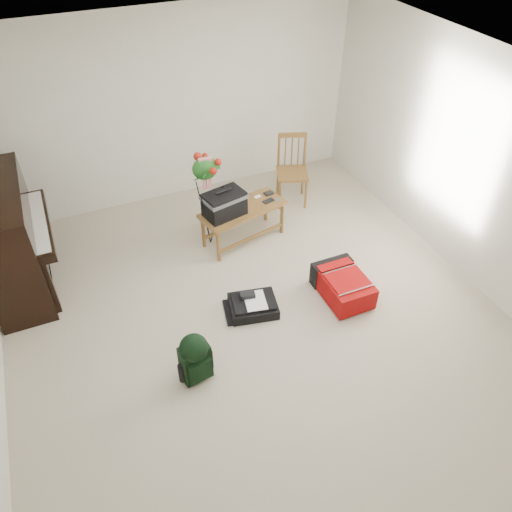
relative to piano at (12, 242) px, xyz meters
name	(u,v)px	position (x,y,z in m)	size (l,w,h in m)	color
floor	(257,321)	(2.19, -1.60, -0.60)	(5.00, 5.50, 0.01)	#BAAC96
ceiling	(258,91)	(2.19, -1.60, 1.90)	(5.00, 5.50, 0.01)	white
wall_back	(172,109)	(2.19, 1.15, 0.65)	(5.00, 0.04, 2.50)	silver
wall_right	(475,169)	(4.69, -1.60, 0.65)	(0.04, 5.50, 2.50)	silver
piano	(12,242)	(0.00, 0.00, 0.00)	(0.71, 1.50, 1.25)	black
bench	(229,204)	(2.41, -0.23, -0.02)	(1.13, 0.65, 0.82)	brown
dining_chair	(291,171)	(3.53, 0.33, -0.14)	(0.53, 0.53, 0.95)	brown
red_suitcase	(341,283)	(3.20, -1.58, -0.45)	(0.47, 0.68, 0.29)	#A40B07
black_duffel	(253,305)	(2.21, -1.44, -0.52)	(0.57, 0.49, 0.21)	black
green_backpack	(195,356)	(1.38, -2.02, -0.30)	(0.30, 0.27, 0.54)	black
flower_stand	(208,203)	(2.18, -0.14, 0.01)	(0.44, 0.44, 1.24)	black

